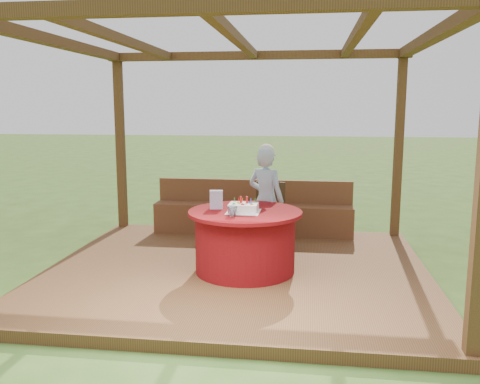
{
  "coord_description": "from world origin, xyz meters",
  "views": [
    {
      "loc": [
        0.83,
        -5.82,
        2.03
      ],
      "look_at": [
        0.0,
        0.25,
        1.0
      ],
      "focal_mm": 38.0,
      "sensor_mm": 36.0,
      "label": 1
    }
  ],
  "objects_px": {
    "chair": "(269,211)",
    "elderly_woman": "(266,198)",
    "drinking_glass": "(232,211)",
    "birthday_cake": "(243,208)",
    "bench": "(253,216)",
    "gift_bag": "(216,200)",
    "table": "(245,241)"
  },
  "relations": [
    {
      "from": "gift_bag",
      "to": "elderly_woman",
      "type": "bearing_deg",
      "value": 46.25
    },
    {
      "from": "chair",
      "to": "birthday_cake",
      "type": "xyz_separation_m",
      "value": [
        -0.19,
        -1.33,
        0.3
      ]
    },
    {
      "from": "gift_bag",
      "to": "drinking_glass",
      "type": "distance_m",
      "value": 0.46
    },
    {
      "from": "bench",
      "to": "table",
      "type": "relative_size",
      "value": 2.28
    },
    {
      "from": "table",
      "to": "birthday_cake",
      "type": "bearing_deg",
      "value": -97.76
    },
    {
      "from": "table",
      "to": "gift_bag",
      "type": "height_order",
      "value": "gift_bag"
    },
    {
      "from": "chair",
      "to": "drinking_glass",
      "type": "bearing_deg",
      "value": -100.32
    },
    {
      "from": "chair",
      "to": "gift_bag",
      "type": "height_order",
      "value": "gift_bag"
    },
    {
      "from": "table",
      "to": "elderly_woman",
      "type": "bearing_deg",
      "value": 78.77
    },
    {
      "from": "gift_bag",
      "to": "birthday_cake",
      "type": "bearing_deg",
      "value": -33.99
    },
    {
      "from": "bench",
      "to": "chair",
      "type": "distance_m",
      "value": 0.69
    },
    {
      "from": "elderly_woman",
      "to": "gift_bag",
      "type": "height_order",
      "value": "elderly_woman"
    },
    {
      "from": "bench",
      "to": "elderly_woman",
      "type": "distance_m",
      "value": 1.13
    },
    {
      "from": "chair",
      "to": "birthday_cake",
      "type": "bearing_deg",
      "value": -98.14
    },
    {
      "from": "birthday_cake",
      "to": "bench",
      "type": "bearing_deg",
      "value": 93.0
    },
    {
      "from": "bench",
      "to": "gift_bag",
      "type": "xyz_separation_m",
      "value": [
        -0.24,
        -1.76,
        0.57
      ]
    },
    {
      "from": "table",
      "to": "birthday_cake",
      "type": "distance_m",
      "value": 0.42
    },
    {
      "from": "elderly_woman",
      "to": "birthday_cake",
      "type": "bearing_deg",
      "value": -100.95
    },
    {
      "from": "chair",
      "to": "elderly_woman",
      "type": "bearing_deg",
      "value": -91.56
    },
    {
      "from": "gift_bag",
      "to": "bench",
      "type": "bearing_deg",
      "value": 72.54
    },
    {
      "from": "bench",
      "to": "birthday_cake",
      "type": "relative_size",
      "value": 7.97
    },
    {
      "from": "birthday_cake",
      "to": "elderly_woman",
      "type": "bearing_deg",
      "value": 79.05
    },
    {
      "from": "elderly_woman",
      "to": "drinking_glass",
      "type": "bearing_deg",
      "value": -103.29
    },
    {
      "from": "chair",
      "to": "elderly_woman",
      "type": "distance_m",
      "value": 0.47
    },
    {
      "from": "table",
      "to": "chair",
      "type": "bearing_deg",
      "value": 81.84
    },
    {
      "from": "table",
      "to": "birthday_cake",
      "type": "height_order",
      "value": "birthday_cake"
    },
    {
      "from": "chair",
      "to": "drinking_glass",
      "type": "distance_m",
      "value": 1.61
    },
    {
      "from": "chair",
      "to": "elderly_woman",
      "type": "xyz_separation_m",
      "value": [
        -0.01,
        -0.4,
        0.24
      ]
    },
    {
      "from": "table",
      "to": "drinking_glass",
      "type": "relative_size",
      "value": 11.48
    },
    {
      "from": "birthday_cake",
      "to": "gift_bag",
      "type": "xyz_separation_m",
      "value": [
        -0.34,
        0.15,
        0.06
      ]
    },
    {
      "from": "table",
      "to": "gift_bag",
      "type": "bearing_deg",
      "value": 167.2
    },
    {
      "from": "drinking_glass",
      "to": "table",
      "type": "bearing_deg",
      "value": 71.15
    }
  ]
}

